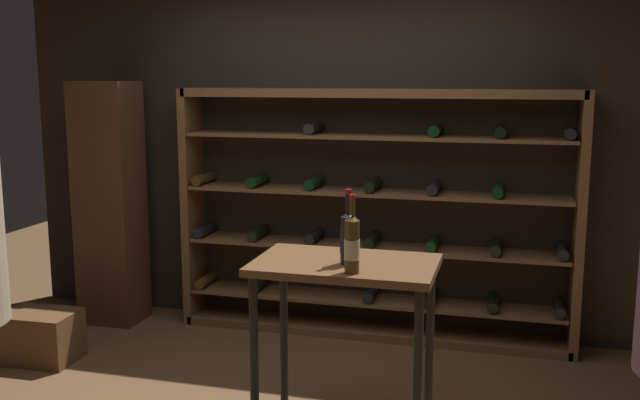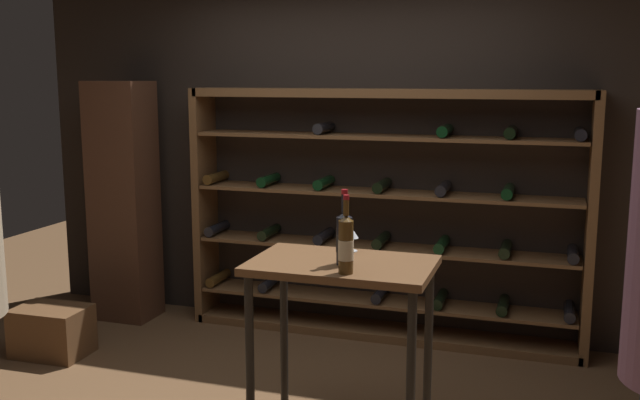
{
  "view_description": "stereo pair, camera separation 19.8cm",
  "coord_description": "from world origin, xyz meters",
  "px_view_note": "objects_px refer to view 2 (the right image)",
  "views": [
    {
      "loc": [
        1.21,
        -3.52,
        1.87
      ],
      "look_at": [
        0.21,
        0.16,
        1.22
      ],
      "focal_mm": 40.48,
      "sensor_mm": 36.0,
      "label": 1
    },
    {
      "loc": [
        1.4,
        -3.46,
        1.87
      ],
      "look_at": [
        0.21,
        0.16,
        1.22
      ],
      "focal_mm": 40.48,
      "sensor_mm": 36.0,
      "label": 2
    }
  ],
  "objects_px": {
    "tasting_table": "(342,289)",
    "wine_crate": "(52,331)",
    "display_cabinet": "(124,202)",
    "wine_bottle_amber_reserve": "(346,244)",
    "wine_rack": "(383,218)",
    "wine_bottle_red_label": "(344,238)",
    "wine_glass_stemmed_center": "(351,233)"
  },
  "relations": [
    {
      "from": "tasting_table",
      "to": "wine_crate",
      "type": "bearing_deg",
      "value": 166.59
    },
    {
      "from": "display_cabinet",
      "to": "tasting_table",
      "type": "bearing_deg",
      "value": -32.65
    },
    {
      "from": "tasting_table",
      "to": "wine_bottle_amber_reserve",
      "type": "xyz_separation_m",
      "value": [
        0.08,
        -0.2,
        0.28
      ]
    },
    {
      "from": "wine_bottle_amber_reserve",
      "to": "wine_rack",
      "type": "bearing_deg",
      "value": 97.73
    },
    {
      "from": "wine_rack",
      "to": "wine_crate",
      "type": "relative_size",
      "value": 5.95
    },
    {
      "from": "wine_rack",
      "to": "display_cabinet",
      "type": "distance_m",
      "value": 2.01
    },
    {
      "from": "display_cabinet",
      "to": "wine_bottle_red_label",
      "type": "height_order",
      "value": "display_cabinet"
    },
    {
      "from": "tasting_table",
      "to": "wine_bottle_red_label",
      "type": "height_order",
      "value": "wine_bottle_red_label"
    },
    {
      "from": "display_cabinet",
      "to": "wine_bottle_amber_reserve",
      "type": "bearing_deg",
      "value": -35.33
    },
    {
      "from": "wine_glass_stemmed_center",
      "to": "wine_rack",
      "type": "bearing_deg",
      "value": 96.21
    },
    {
      "from": "display_cabinet",
      "to": "wine_bottle_red_label",
      "type": "xyz_separation_m",
      "value": [
        2.19,
        -1.43,
        0.18
      ]
    },
    {
      "from": "wine_bottle_amber_reserve",
      "to": "display_cabinet",
      "type": "bearing_deg",
      "value": 144.67
    },
    {
      "from": "tasting_table",
      "to": "wine_bottle_red_label",
      "type": "bearing_deg",
      "value": -61.54
    },
    {
      "from": "wine_bottle_amber_reserve",
      "to": "wine_glass_stemmed_center",
      "type": "distance_m",
      "value": 0.43
    },
    {
      "from": "wine_crate",
      "to": "wine_bottle_amber_reserve",
      "type": "xyz_separation_m",
      "value": [
        2.28,
        -0.73,
        0.94
      ]
    },
    {
      "from": "wine_crate",
      "to": "display_cabinet",
      "type": "relative_size",
      "value": 0.26
    },
    {
      "from": "tasting_table",
      "to": "wine_rack",
      "type": "bearing_deg",
      "value": 95.89
    },
    {
      "from": "wine_rack",
      "to": "wine_bottle_amber_reserve",
      "type": "bearing_deg",
      "value": -82.27
    },
    {
      "from": "wine_crate",
      "to": "wine_rack",
      "type": "bearing_deg",
      "value": 27.32
    },
    {
      "from": "wine_bottle_amber_reserve",
      "to": "wine_crate",
      "type": "bearing_deg",
      "value": 162.29
    },
    {
      "from": "wine_glass_stemmed_center",
      "to": "tasting_table",
      "type": "bearing_deg",
      "value": -86.07
    },
    {
      "from": "wine_rack",
      "to": "wine_glass_stemmed_center",
      "type": "relative_size",
      "value": 21.31
    },
    {
      "from": "tasting_table",
      "to": "display_cabinet",
      "type": "height_order",
      "value": "display_cabinet"
    },
    {
      "from": "tasting_table",
      "to": "display_cabinet",
      "type": "relative_size",
      "value": 0.52
    },
    {
      "from": "tasting_table",
      "to": "wine_crate",
      "type": "distance_m",
      "value": 2.36
    },
    {
      "from": "wine_rack",
      "to": "wine_crate",
      "type": "bearing_deg",
      "value": -152.68
    },
    {
      "from": "tasting_table",
      "to": "display_cabinet",
      "type": "distance_m",
      "value": 2.57
    },
    {
      "from": "wine_bottle_red_label",
      "to": "wine_bottle_amber_reserve",
      "type": "distance_m",
      "value": 0.17
    },
    {
      "from": "wine_rack",
      "to": "tasting_table",
      "type": "relative_size",
      "value": 2.96
    },
    {
      "from": "wine_crate",
      "to": "wine_bottle_red_label",
      "type": "bearing_deg",
      "value": -14.36
    },
    {
      "from": "wine_crate",
      "to": "wine_bottle_red_label",
      "type": "height_order",
      "value": "wine_bottle_red_label"
    },
    {
      "from": "tasting_table",
      "to": "wine_bottle_amber_reserve",
      "type": "relative_size",
      "value": 2.59
    }
  ]
}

